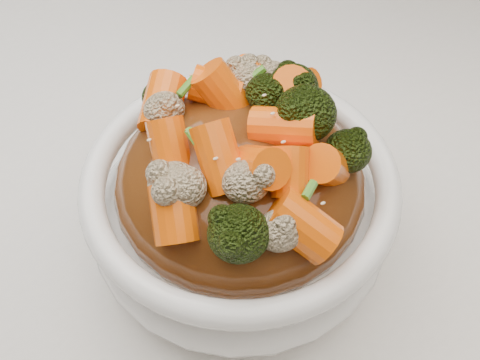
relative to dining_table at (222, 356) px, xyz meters
name	(u,v)px	position (x,y,z in m)	size (l,w,h in m)	color
dining_table	(222,356)	(0.00, 0.00, 0.00)	(1.20, 0.80, 0.75)	brown
tablecloth	(212,208)	(0.00, 0.00, 0.35)	(1.20, 0.80, 0.04)	white
bowl	(240,208)	(0.00, -0.05, 0.42)	(0.23, 0.23, 0.09)	white
sauce_base	(240,183)	(0.00, -0.05, 0.45)	(0.18, 0.18, 0.10)	#582B0F
carrots	(240,118)	(0.00, -0.05, 0.52)	(0.18, 0.18, 0.05)	#FF6108
broccoli	(240,119)	(0.00, -0.05, 0.52)	(0.18, 0.18, 0.05)	black
cauliflower	(240,122)	(0.00, -0.05, 0.51)	(0.18, 0.18, 0.04)	tan
scallions	(240,117)	(0.00, -0.05, 0.52)	(0.14, 0.14, 0.02)	#43831E
sesame_seeds	(240,117)	(0.00, -0.05, 0.52)	(0.16, 0.16, 0.01)	beige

